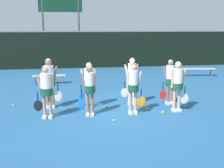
{
  "coord_description": "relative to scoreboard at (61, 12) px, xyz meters",
  "views": [
    {
      "loc": [
        -1.32,
        -8.81,
        2.88
      ],
      "look_at": [
        0.0,
        -0.02,
        0.94
      ],
      "focal_mm": 42.0,
      "sensor_mm": 36.0,
      "label": 1
    }
  ],
  "objects": [
    {
      "name": "ground_plane",
      "position": [
        2.11,
        -11.7,
        -3.99
      ],
      "size": [
        140.0,
        140.0,
        0.0
      ],
      "primitive_type": "plane",
      "color": "#235684"
    },
    {
      "name": "fence_windscreen",
      "position": [
        2.11,
        -1.82,
        -2.67
      ],
      "size": [
        60.0,
        0.08,
        2.61
      ],
      "color": "black",
      "rests_on": "ground_plane"
    },
    {
      "name": "scoreboard",
      "position": [
        0.0,
        0.0,
        0.0
      ],
      "size": [
        3.22,
        0.15,
        5.16
      ],
      "color": "#515156",
      "rests_on": "ground_plane"
    },
    {
      "name": "bench_courtside",
      "position": [
        -0.45,
        -6.96,
        -3.61
      ],
      "size": [
        1.66,
        0.38,
        0.45
      ],
      "rotation": [
        0.0,
        0.0,
        0.01
      ],
      "color": "#B2B2B7",
      "rests_on": "ground_plane"
    },
    {
      "name": "bench_far",
      "position": [
        8.09,
        -6.04,
        -3.59
      ],
      "size": [
        2.17,
        0.64,
        0.46
      ],
      "rotation": [
        0.0,
        0.0,
        -0.13
      ],
      "color": "#B2B2B7",
      "rests_on": "ground_plane"
    },
    {
      "name": "player_0",
      "position": [
        -0.07,
        -12.22,
        -3.0
      ],
      "size": [
        0.68,
        0.41,
        1.67
      ],
      "rotation": [
        0.0,
        0.0,
        -0.16
      ],
      "color": "tan",
      "rests_on": "ground_plane"
    },
    {
      "name": "player_1",
      "position": [
        1.3,
        -12.17,
        -2.99
      ],
      "size": [
        0.61,
        0.33,
        1.69
      ],
      "rotation": [
        0.0,
        0.0,
        -0.14
      ],
      "color": "#8C664C",
      "rests_on": "ground_plane"
    },
    {
      "name": "player_2",
      "position": [
        2.75,
        -12.23,
        -2.97
      ],
      "size": [
        0.66,
        0.36,
        1.72
      ],
      "rotation": [
        0.0,
        0.0,
        -0.04
      ],
      "color": "tan",
      "rests_on": "ground_plane"
    },
    {
      "name": "player_3",
      "position": [
        4.31,
        -12.19,
        -2.95
      ],
      "size": [
        0.67,
        0.38,
        1.74
      ],
      "rotation": [
        0.0,
        0.0,
        0.06
      ],
      "color": "tan",
      "rests_on": "ground_plane"
    },
    {
      "name": "player_4",
      "position": [
        -0.06,
        -11.15,
        -2.91
      ],
      "size": [
        0.67,
        0.39,
        1.8
      ],
      "rotation": [
        0.0,
        0.0,
        0.08
      ],
      "color": "#8C664C",
      "rests_on": "ground_plane"
    },
    {
      "name": "player_5",
      "position": [
        1.34,
        -11.27,
        -3.01
      ],
      "size": [
        0.67,
        0.4,
        1.66
      ],
      "rotation": [
        0.0,
        0.0,
        -0.11
      ],
      "color": "beige",
      "rests_on": "ground_plane"
    },
    {
      "name": "player_6",
      "position": [
        2.94,
        -11.19,
        -2.94
      ],
      "size": [
        0.63,
        0.35,
        1.78
      ],
      "rotation": [
        0.0,
        0.0,
        -0.01
      ],
      "color": "beige",
      "rests_on": "ground_plane"
    },
    {
      "name": "player_7",
      "position": [
        4.37,
        -11.32,
        -3.0
      ],
      "size": [
        0.64,
        0.37,
        1.69
      ],
      "rotation": [
        0.0,
        0.0,
        0.01
      ],
      "color": "#8C664C",
      "rests_on": "ground_plane"
    },
    {
      "name": "tennis_ball_0",
      "position": [
        -1.46,
        -10.77,
        -3.96
      ],
      "size": [
        0.07,
        0.07,
        0.07
      ],
      "primitive_type": "sphere",
      "color": "#CCE033",
      "rests_on": "ground_plane"
    },
    {
      "name": "tennis_ball_1",
      "position": [
        1.99,
        -12.88,
        -3.96
      ],
      "size": [
        0.07,
        0.07,
        0.07
      ],
      "primitive_type": "sphere",
      "color": "#CCE033",
      "rests_on": "ground_plane"
    },
    {
      "name": "tennis_ball_2",
      "position": [
        3.35,
        -11.91,
        -3.95
      ],
      "size": [
        0.07,
        0.07,
        0.07
      ],
      "primitive_type": "sphere",
      "color": "#CCE033",
      "rests_on": "ground_plane"
    },
    {
      "name": "tennis_ball_3",
      "position": [
        3.77,
        -12.36,
        -3.96
      ],
      "size": [
        0.07,
        0.07,
        0.07
      ],
      "primitive_type": "sphere",
      "color": "#CCE033",
      "rests_on": "ground_plane"
    },
    {
      "name": "tennis_ball_4",
      "position": [
        5.05,
        -10.89,
        -3.96
      ],
      "size": [
        0.06,
        0.06,
        0.06
      ],
      "primitive_type": "sphere",
      "color": "#CCE033",
      "rests_on": "ground_plane"
    },
    {
      "name": "tennis_ball_5",
      "position": [
        1.72,
        -11.1,
        -3.96
      ],
      "size": [
        0.07,
        0.07,
        0.07
      ],
      "primitive_type": "sphere",
      "color": "#CCE033",
      "rests_on": "ground_plane"
    },
    {
      "name": "tennis_ball_6",
      "position": [
        1.95,
        -11.46,
        -3.96
      ],
      "size": [
        0.07,
        0.07,
        0.07
      ],
      "primitive_type": "sphere",
      "color": "#CCE033",
      "rests_on": "ground_plane"
    },
    {
      "name": "tennis_ball_7",
      "position": [
        4.81,
        -11.76,
        -3.96
      ],
      "size": [
        0.06,
        0.06,
        0.06
      ],
      "primitive_type": "sphere",
      "color": "#CCE033",
      "rests_on": "ground_plane"
    }
  ]
}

